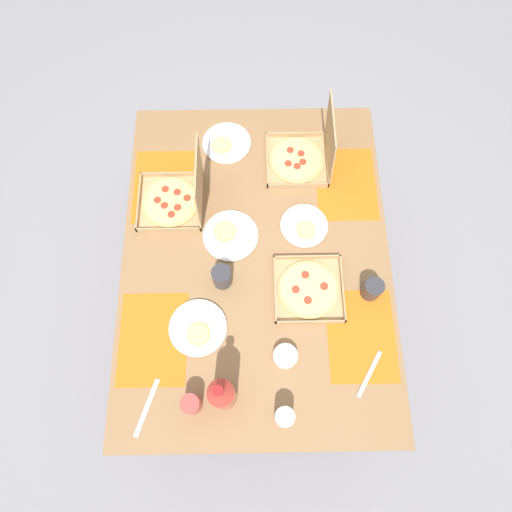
# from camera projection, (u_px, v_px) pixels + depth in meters

# --- Properties ---
(ground_plane) EXTENTS (6.00, 6.00, 0.00)m
(ground_plane) POSITION_uv_depth(u_px,v_px,m) (256.00, 303.00, 2.50)
(ground_plane) COLOR gray
(dining_table) EXTENTS (1.48, 1.10, 0.75)m
(dining_table) POSITION_uv_depth(u_px,v_px,m) (256.00, 264.00, 1.90)
(dining_table) COLOR #3F3328
(dining_table) RESTS_ON ground_plane
(placemat_near_left) EXTENTS (0.36, 0.26, 0.00)m
(placemat_near_left) POSITION_uv_depth(u_px,v_px,m) (164.00, 186.00, 1.92)
(placemat_near_left) COLOR orange
(placemat_near_left) RESTS_ON dining_table
(placemat_near_right) EXTENTS (0.36, 0.26, 0.00)m
(placemat_near_right) POSITION_uv_depth(u_px,v_px,m) (153.00, 339.00, 1.68)
(placemat_near_right) COLOR orange
(placemat_near_right) RESTS_ON dining_table
(placemat_far_left) EXTENTS (0.36, 0.26, 0.00)m
(placemat_far_left) POSITION_uv_depth(u_px,v_px,m) (346.00, 184.00, 1.92)
(placemat_far_left) COLOR orange
(placemat_far_left) RESTS_ON dining_table
(placemat_far_right) EXTENTS (0.36, 0.26, 0.00)m
(placemat_far_right) POSITION_uv_depth(u_px,v_px,m) (361.00, 335.00, 1.69)
(placemat_far_right) COLOR orange
(placemat_far_right) RESTS_ON dining_table
(pizza_box_corner_left) EXTENTS (0.27, 0.27, 0.04)m
(pizza_box_corner_left) POSITION_uv_depth(u_px,v_px,m) (308.00, 289.00, 1.74)
(pizza_box_corner_left) COLOR tan
(pizza_box_corner_left) RESTS_ON dining_table
(pizza_box_corner_right) EXTENTS (0.27, 0.27, 0.31)m
(pizza_box_corner_right) POSITION_uv_depth(u_px,v_px,m) (304.00, 156.00, 1.92)
(pizza_box_corner_right) COLOR tan
(pizza_box_corner_right) RESTS_ON dining_table
(pizza_box_edge_far) EXTENTS (0.27, 0.28, 0.31)m
(pizza_box_edge_far) POSITION_uv_depth(u_px,v_px,m) (177.00, 198.00, 1.85)
(pizza_box_edge_far) COLOR tan
(pizza_box_edge_far) RESTS_ON dining_table
(plate_near_right) EXTENTS (0.22, 0.22, 0.03)m
(plate_near_right) POSITION_uv_depth(u_px,v_px,m) (198.00, 329.00, 1.69)
(plate_near_right) COLOR white
(plate_near_right) RESTS_ON dining_table
(plate_middle) EXTENTS (0.20, 0.20, 0.03)m
(plate_middle) POSITION_uv_depth(u_px,v_px,m) (304.00, 226.00, 1.84)
(plate_middle) COLOR white
(plate_middle) RESTS_ON dining_table
(plate_far_left) EXTENTS (0.22, 0.22, 0.03)m
(plate_far_left) POSITION_uv_depth(u_px,v_px,m) (226.00, 144.00, 1.99)
(plate_far_left) COLOR white
(plate_far_left) RESTS_ON dining_table
(plate_near_left) EXTENTS (0.23, 0.23, 0.03)m
(plate_near_left) POSITION_uv_depth(u_px,v_px,m) (230.00, 235.00, 1.83)
(plate_near_left) COLOR white
(plate_near_left) RESTS_ON dining_table
(soda_bottle) EXTENTS (0.09, 0.09, 0.32)m
(soda_bottle) POSITION_uv_depth(u_px,v_px,m) (222.00, 395.00, 1.49)
(soda_bottle) COLOR #B2382D
(soda_bottle) RESTS_ON dining_table
(cup_spare) EXTENTS (0.07, 0.07, 0.10)m
(cup_spare) POSITION_uv_depth(u_px,v_px,m) (284.00, 417.00, 1.54)
(cup_spare) COLOR silver
(cup_spare) RESTS_ON dining_table
(cup_dark) EXTENTS (0.07, 0.07, 0.10)m
(cup_dark) POSITION_uv_depth(u_px,v_px,m) (191.00, 404.00, 1.55)
(cup_dark) COLOR #BF4742
(cup_dark) RESTS_ON dining_table
(cup_clear_left) EXTENTS (0.08, 0.08, 0.09)m
(cup_clear_left) POSITION_uv_depth(u_px,v_px,m) (372.00, 289.00, 1.71)
(cup_clear_left) COLOR #333338
(cup_clear_left) RESTS_ON dining_table
(cup_red) EXTENTS (0.08, 0.08, 0.10)m
(cup_red) POSITION_uv_depth(u_px,v_px,m) (222.00, 277.00, 1.72)
(cup_red) COLOR #333338
(cup_red) RESTS_ON dining_table
(condiment_bowl) EXTENTS (0.09, 0.09, 0.04)m
(condiment_bowl) POSITION_uv_depth(u_px,v_px,m) (285.00, 356.00, 1.64)
(condiment_bowl) COLOR white
(condiment_bowl) RESTS_ON dining_table
(fork_by_far_right) EXTENTS (0.17, 0.11, 0.00)m
(fork_by_far_right) POSITION_uv_depth(u_px,v_px,m) (369.00, 374.00, 1.64)
(fork_by_far_right) COLOR #B7B7BC
(fork_by_far_right) RESTS_ON dining_table
(knife_by_far_left) EXTENTS (0.20, 0.08, 0.00)m
(knife_by_far_left) POSITION_uv_depth(u_px,v_px,m) (147.00, 407.00, 1.59)
(knife_by_far_left) COLOR #B7B7BC
(knife_by_far_left) RESTS_ON dining_table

